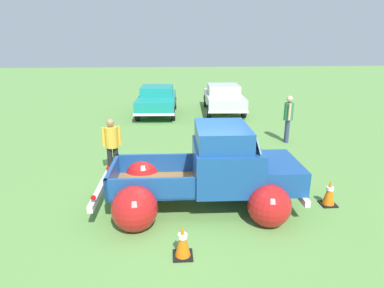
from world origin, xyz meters
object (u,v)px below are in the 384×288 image
show_car_1 (223,97)px  lane_cone_0 (329,193)px  vintage_pickup_truck (214,175)px  lane_cone_1 (183,241)px  show_car_0 (157,99)px  spectator_1 (112,143)px  spectator_0 (288,116)px

show_car_1 → lane_cone_0: 10.52m
vintage_pickup_truck → lane_cone_1: size_ratio=7.39×
lane_cone_0 → lane_cone_1: size_ratio=1.00×
show_car_0 → lane_cone_0: bearing=25.6°
vintage_pickup_truck → spectator_1: 3.39m
show_car_0 → lane_cone_0: (4.34, -10.13, -0.47)m
vintage_pickup_truck → spectator_1: bearing=142.9°
show_car_0 → lane_cone_0: size_ratio=6.88×
spectator_1 → lane_cone_0: spectator_1 is taller
show_car_0 → vintage_pickup_truck: bearing=11.8°
lane_cone_0 → show_car_1: bearing=94.4°
show_car_1 → lane_cone_0: (0.81, -10.48, -0.47)m
vintage_pickup_truck → show_car_0: vintage_pickup_truck is taller
show_car_1 → spectator_1: spectator_1 is taller
vintage_pickup_truck → spectator_0: vintage_pickup_truck is taller
vintage_pickup_truck → lane_cone_0: 2.75m
spectator_0 → show_car_0: bearing=145.9°
vintage_pickup_truck → show_car_1: (1.89, 10.26, 0.03)m
lane_cone_0 → spectator_0: bearing=81.8°
vintage_pickup_truck → show_car_1: vintage_pickup_truck is taller
vintage_pickup_truck → lane_cone_1: (-0.81, -1.90, -0.45)m
vintage_pickup_truck → show_car_0: size_ratio=1.07×
spectator_0 → lane_cone_0: 5.01m
lane_cone_0 → vintage_pickup_truck: bearing=175.3°
show_car_1 → spectator_1: size_ratio=2.72×
show_car_1 → lane_cone_1: size_ratio=7.02×
spectator_1 → vintage_pickup_truck: bearing=38.5°
show_car_0 → spectator_1: size_ratio=2.66×
vintage_pickup_truck → spectator_1: size_ratio=2.86×
show_car_0 → spectator_0: 7.26m
spectator_0 → lane_cone_0: spectator_0 is taller
show_car_1 → spectator_1: bearing=-26.2°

